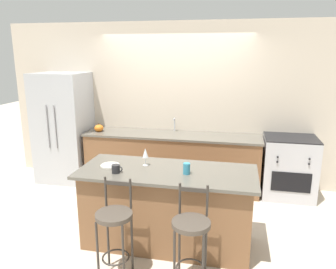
# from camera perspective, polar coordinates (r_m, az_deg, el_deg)

# --- Properties ---
(ground_plane) EXTENTS (18.00, 18.00, 0.00)m
(ground_plane) POSITION_cam_1_polar(r_m,az_deg,el_deg) (5.29, -0.18, -10.48)
(ground_plane) COLOR beige
(wall_back) EXTENTS (6.00, 0.07, 2.70)m
(wall_back) POSITION_cam_1_polar(r_m,az_deg,el_deg) (5.59, 1.40, 5.34)
(wall_back) COLOR beige
(wall_back) RESTS_ON ground_plane
(back_counter) EXTENTS (2.88, 0.71, 0.91)m
(back_counter) POSITION_cam_1_polar(r_m,az_deg,el_deg) (5.48, 0.69, -4.46)
(back_counter) COLOR brown
(back_counter) RESTS_ON ground_plane
(sink_faucet) EXTENTS (0.02, 0.13, 0.22)m
(sink_faucet) POSITION_cam_1_polar(r_m,az_deg,el_deg) (5.52, 1.12, 2.03)
(sink_faucet) COLOR #ADAFB5
(sink_faucet) RESTS_ON back_counter
(kitchen_island) EXTENTS (2.00, 0.84, 0.91)m
(kitchen_island) POSITION_cam_1_polar(r_m,az_deg,el_deg) (3.89, -0.15, -12.49)
(kitchen_island) COLOR brown
(kitchen_island) RESTS_ON ground_plane
(refrigerator) EXTENTS (0.85, 0.76, 1.87)m
(refrigerator) POSITION_cam_1_polar(r_m,az_deg,el_deg) (5.96, -17.67, 1.18)
(refrigerator) COLOR #ADAFB5
(refrigerator) RESTS_ON ground_plane
(oven_range) EXTENTS (0.77, 0.67, 0.95)m
(oven_range) POSITION_cam_1_polar(r_m,az_deg,el_deg) (5.43, 20.26, -5.33)
(oven_range) COLOR #B7B7BC
(oven_range) RESTS_ON ground_plane
(bar_stool_near) EXTENTS (0.36, 0.36, 1.01)m
(bar_stool_near) POSITION_cam_1_polar(r_m,az_deg,el_deg) (3.36, -9.27, -15.32)
(bar_stool_near) COLOR #332D28
(bar_stool_near) RESTS_ON ground_plane
(bar_stool_far) EXTENTS (0.36, 0.36, 1.01)m
(bar_stool_far) POSITION_cam_1_polar(r_m,az_deg,el_deg) (3.19, 4.04, -16.90)
(bar_stool_far) COLOR #332D28
(bar_stool_far) RESTS_ON ground_plane
(dinner_plate) EXTENTS (0.22, 0.22, 0.02)m
(dinner_plate) POSITION_cam_1_polar(r_m,az_deg,el_deg) (3.90, -10.04, -5.29)
(dinner_plate) COLOR beige
(dinner_plate) RESTS_ON kitchen_island
(wine_glass) EXTENTS (0.07, 0.07, 0.21)m
(wine_glass) POSITION_cam_1_polar(r_m,az_deg,el_deg) (3.83, -4.00, -3.28)
(wine_glass) COLOR white
(wine_glass) RESTS_ON kitchen_island
(coffee_mug) EXTENTS (0.12, 0.09, 0.09)m
(coffee_mug) POSITION_cam_1_polar(r_m,az_deg,el_deg) (3.66, -9.04, -5.93)
(coffee_mug) COLOR #232326
(coffee_mug) RESTS_ON kitchen_island
(tumbler_cup) EXTENTS (0.08, 0.08, 0.12)m
(tumbler_cup) POSITION_cam_1_polar(r_m,az_deg,el_deg) (3.59, 3.26, -5.95)
(tumbler_cup) COLOR teal
(tumbler_cup) RESTS_ON kitchen_island
(pumpkin_decoration) EXTENTS (0.15, 0.15, 0.14)m
(pumpkin_decoration) POSITION_cam_1_polar(r_m,az_deg,el_deg) (5.61, -11.95, 1.11)
(pumpkin_decoration) COLOR orange
(pumpkin_decoration) RESTS_ON back_counter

